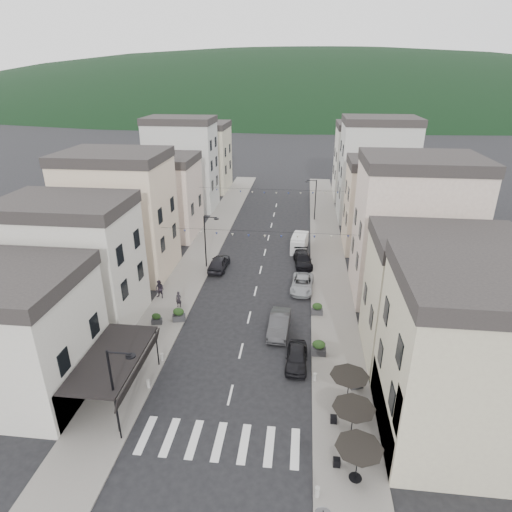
{
  "coord_description": "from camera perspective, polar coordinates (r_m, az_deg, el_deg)",
  "views": [
    {
      "loc": [
        4.3,
        -16.5,
        20.15
      ],
      "look_at": [
        -0.03,
        21.74,
        3.5
      ],
      "focal_mm": 30.0,
      "sensor_mm": 36.0,
      "label": 1
    }
  ],
  "objects": [
    {
      "name": "boutique_awning",
      "position": [
        29.76,
        -18.19,
        -12.88
      ],
      "size": [
        3.77,
        7.5,
        3.28
      ],
      "color": "black",
      "rests_on": "ground"
    },
    {
      "name": "bunting_near",
      "position": [
        41.36,
        0.09,
        2.88
      ],
      "size": [
        19.0,
        0.28,
        0.62
      ],
      "color": "black",
      "rests_on": "ground"
    },
    {
      "name": "planter_rb",
      "position": [
        33.74,
        8.34,
        -12.0
      ],
      "size": [
        1.15,
        0.64,
        1.28
      ],
      "rotation": [
        0.0,
        0.0,
        0.0
      ],
      "color": "#29292C",
      "rests_on": "sidewalk_right"
    },
    {
      "name": "sidewalk_right",
      "position": [
        52.59,
        9.46,
        0.6
      ],
      "size": [
        4.0,
        76.0,
        0.12
      ],
      "primitive_type": "cube",
      "color": "slate",
      "rests_on": "ground"
    },
    {
      "name": "delivery_van",
      "position": [
        52.34,
        5.81,
        1.8
      ],
      "size": [
        2.15,
        4.4,
        2.03
      ],
      "rotation": [
        0.0,
        0.0,
        -0.11
      ],
      "color": "silver",
      "rests_on": "ground"
    },
    {
      "name": "planter_lb",
      "position": [
        38.11,
        -13.12,
        -8.14
      ],
      "size": [
        0.98,
        0.67,
        1.0
      ],
      "rotation": [
        0.0,
        0.0,
        0.21
      ],
      "color": "#2C2C2E",
      "rests_on": "sidewalk_left"
    },
    {
      "name": "pedestrian_b",
      "position": [
        41.93,
        -12.71,
        -4.35
      ],
      "size": [
        1.04,
        0.91,
        1.83
      ],
      "primitive_type": "imported",
      "rotation": [
        0.0,
        0.0,
        -0.27
      ],
      "color": "black",
      "rests_on": "sidewalk_left"
    },
    {
      "name": "bollards",
      "position": [
        29.86,
        -3.63,
        -18.02
      ],
      "size": [
        11.66,
        10.26,
        0.6
      ],
      "color": "gray",
      "rests_on": "ground"
    },
    {
      "name": "planter_ra",
      "position": [
        31.31,
        13.22,
        -15.95
      ],
      "size": [
        1.03,
        0.79,
        1.02
      ],
      "rotation": [
        0.0,
        0.0,
        0.35
      ],
      "color": "#313134",
      "rests_on": "sidewalk_right"
    },
    {
      "name": "parked_car_c",
      "position": [
        43.0,
        6.17,
        -3.72
      ],
      "size": [
        2.43,
        4.79,
        1.3
      ],
      "primitive_type": "imported",
      "rotation": [
        0.0,
        0.0,
        -0.06
      ],
      "color": "#979B9F",
      "rests_on": "ground"
    },
    {
      "name": "buildings_row_left",
      "position": [
        59.1,
        -12.44,
        9.12
      ],
      "size": [
        10.2,
        54.16,
        14.0
      ],
      "color": "beige",
      "rests_on": "ground"
    },
    {
      "name": "hill_backdrop",
      "position": [
        317.16,
        6.03,
        19.63
      ],
      "size": [
        640.0,
        360.0,
        70.0
      ],
      "primitive_type": "ellipsoid",
      "color": "black",
      "rests_on": "ground"
    },
    {
      "name": "planter_rc",
      "position": [
        38.82,
        8.15,
        -6.98
      ],
      "size": [
        1.03,
        0.59,
        1.14
      ],
      "rotation": [
        0.0,
        0.0,
        0.03
      ],
      "color": "#323134",
      "rests_on": "sidewalk_right"
    },
    {
      "name": "buildings_row_right",
      "position": [
        55.8,
        16.96,
        8.03
      ],
      "size": [
        10.2,
        54.16,
        14.5
      ],
      "color": "#B7AC91",
      "rests_on": "ground"
    },
    {
      "name": "parked_car_e",
      "position": [
        47.28,
        -4.96,
        -0.9
      ],
      "size": [
        2.03,
        4.59,
        1.54
      ],
      "primitive_type": "imported",
      "rotation": [
        0.0,
        0.0,
        3.09
      ],
      "color": "black",
      "rests_on": "ground"
    },
    {
      "name": "parked_car_a",
      "position": [
        32.7,
        5.44,
        -13.29
      ],
      "size": [
        1.66,
        3.97,
        1.34
      ],
      "primitive_type": "imported",
      "rotation": [
        0.0,
        0.0,
        -0.02
      ],
      "color": "black",
      "rests_on": "ground"
    },
    {
      "name": "cafe_terrace",
      "position": [
        26.46,
        12.86,
        -19.58
      ],
      "size": [
        2.5,
        8.1,
        2.53
      ],
      "color": "black",
      "rests_on": "ground"
    },
    {
      "name": "bistro_building",
      "position": [
        27.45,
        27.75,
        -13.21
      ],
      "size": [
        10.0,
        8.0,
        10.0
      ],
      "primitive_type": "cube",
      "color": "#B7AC91",
      "rests_on": "ground"
    },
    {
      "name": "sidewalk_left",
      "position": [
        53.8,
        -6.69,
        1.3
      ],
      "size": [
        4.0,
        76.0,
        0.12
      ],
      "primitive_type": "cube",
      "color": "slate",
      "rests_on": "ground"
    },
    {
      "name": "parked_car_d",
      "position": [
        48.44,
        6.27,
        -0.46
      ],
      "size": [
        2.44,
        4.82,
        1.34
      ],
      "primitive_type": "imported",
      "rotation": [
        0.0,
        0.0,
        0.13
      ],
      "color": "black",
      "rests_on": "ground"
    },
    {
      "name": "parked_car_b",
      "position": [
        36.18,
        3.12,
        -9.04
      ],
      "size": [
        1.86,
        4.72,
        1.53
      ],
      "primitive_type": "imported",
      "rotation": [
        0.0,
        0.0,
        -0.05
      ],
      "color": "#323235",
      "rests_on": "ground"
    },
    {
      "name": "streetlamp_left_near",
      "position": [
        26.74,
        -18.07,
        -15.94
      ],
      "size": [
        1.7,
        0.56,
        6.0
      ],
      "color": "black",
      "rests_on": "ground"
    },
    {
      "name": "ground",
      "position": [
        26.39,
        -5.88,
        -26.54
      ],
      "size": [
        700.0,
        700.0,
        0.0
      ],
      "primitive_type": "plane",
      "color": "black",
      "rests_on": "ground"
    },
    {
      "name": "planter_la",
      "position": [
        38.1,
        -10.27,
        -7.69
      ],
      "size": [
        1.21,
        0.85,
        1.23
      ],
      "rotation": [
        0.0,
        0.0,
        0.24
      ],
      "color": "#2E2E30",
      "rests_on": "sidewalk_left"
    },
    {
      "name": "bunting_far",
      "position": [
        56.55,
        1.91,
        8.53
      ],
      "size": [
        19.0,
        0.28,
        0.62
      ],
      "color": "black",
      "rests_on": "ground"
    },
    {
      "name": "pedestrian_a",
      "position": [
        40.08,
        -10.27,
        -5.72
      ],
      "size": [
        0.6,
        0.43,
        1.55
      ],
      "primitive_type": "imported",
      "rotation": [
        0.0,
        0.0,
        -0.11
      ],
      "color": "black",
      "rests_on": "sidewalk_left"
    },
    {
      "name": "streetlamp_right_far",
      "position": [
        62.71,
        7.7,
        7.98
      ],
      "size": [
        1.7,
        0.56,
        6.0
      ],
      "color": "black",
      "rests_on": "ground"
    },
    {
      "name": "streetlamp_left_far",
      "position": [
        46.68,
        -6.49,
        2.6
      ],
      "size": [
        1.7,
        0.56,
        6.0
      ],
      "color": "black",
      "rests_on": "ground"
    }
  ]
}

